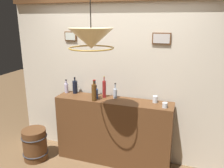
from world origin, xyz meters
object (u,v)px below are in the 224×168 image
liquor_bottle_whiskey (95,90)px  liquor_bottle_rum (66,88)px  liquor_bottle_scotch (115,93)px  glass_tumbler_rocks (165,105)px  wooden_barrel (35,144)px  liquor_bottle_vodka (94,92)px  glass_tumbler_highball (155,99)px  liquor_bottle_vermouth (104,89)px  liquor_bottle_port (75,87)px  liquor_bottle_tequila (96,93)px  pendant_lamp (91,39)px

liquor_bottle_whiskey → liquor_bottle_rum: bearing=-178.3°
liquor_bottle_scotch → liquor_bottle_rum: (-0.81, 0.00, 0.00)m
glass_tumbler_rocks → wooden_barrel: (-1.92, -0.26, -0.79)m
liquor_bottle_vodka → glass_tumbler_highball: 0.86m
liquor_bottle_whiskey → liquor_bottle_vodka: liquor_bottle_vodka is taller
liquor_bottle_vermouth → liquor_bottle_port: (-0.50, 0.04, -0.03)m
liquor_bottle_tequila → wooden_barrel: 1.28m
glass_tumbler_rocks → liquor_bottle_vermouth: bearing=171.5°
glass_tumbler_rocks → wooden_barrel: size_ratio=0.14×
liquor_bottle_vermouth → liquor_bottle_tequila: bearing=-142.0°
pendant_lamp → liquor_bottle_whiskey: bearing=110.9°
liquor_bottle_whiskey → liquor_bottle_vodka: size_ratio=0.81×
liquor_bottle_scotch → pendant_lamp: size_ratio=0.41×
liquor_bottle_vermouth → liquor_bottle_whiskey: bearing=168.6°
liquor_bottle_vodka → liquor_bottle_rum: (-0.56, 0.20, -0.04)m
liquor_bottle_whiskey → wooden_barrel: liquor_bottle_whiskey is taller
liquor_bottle_port → pendant_lamp: pendant_lamp is taller
liquor_bottle_vodka → glass_tumbler_highball: liquor_bottle_vodka is taller
liquor_bottle_rum → glass_tumbler_rocks: size_ratio=3.07×
liquor_bottle_port → glass_tumbler_highball: bearing=-1.2°
liquor_bottle_vermouth → liquor_bottle_scotch: liquor_bottle_vermouth is taller
glass_tumbler_rocks → liquor_bottle_rum: bearing=174.4°
liquor_bottle_tequila → pendant_lamp: (0.22, -0.61, 0.84)m
liquor_bottle_scotch → liquor_bottle_tequila: liquor_bottle_scotch is taller
liquor_bottle_rum → wooden_barrel: size_ratio=0.44×
liquor_bottle_tequila → liquor_bottle_whiskey: bearing=117.0°
liquor_bottle_rum → liquor_bottle_tequila: (0.54, -0.10, -0.01)m
liquor_bottle_rum → liquor_bottle_tequila: 0.55m
pendant_lamp → liquor_bottle_rum: bearing=137.0°
liquor_bottle_port → liquor_bottle_vodka: bearing=-28.4°
liquor_bottle_whiskey → liquor_bottle_vodka: bearing=-70.5°
liquor_bottle_whiskey → glass_tumbler_rocks: liquor_bottle_whiskey is taller
glass_tumbler_highball → pendant_lamp: (-0.64, -0.70, 0.86)m
glass_tumbler_highball → liquor_bottle_vermouth: bearing=-178.7°
liquor_bottle_scotch → glass_tumbler_rocks: liquor_bottle_scotch is taller
liquor_bottle_port → wooden_barrel: liquor_bottle_port is taller
pendant_lamp → glass_tumbler_highball: bearing=47.8°
liquor_bottle_vermouth → liquor_bottle_tequila: 0.14m
liquor_bottle_vodka → glass_tumbler_highball: (0.84, 0.20, -0.08)m
liquor_bottle_scotch → glass_tumbler_rocks: size_ratio=3.27×
liquor_bottle_whiskey → glass_tumbler_highball: liquor_bottle_whiskey is taller
liquor_bottle_scotch → wooden_barrel: liquor_bottle_scotch is taller
liquor_bottle_vermouth → glass_tumbler_rocks: size_ratio=4.62×
liquor_bottle_whiskey → wooden_barrel: 1.28m
liquor_bottle_scotch → liquor_bottle_port: liquor_bottle_port is taller
liquor_bottle_vermouth → liquor_bottle_tequila: size_ratio=1.50×
liquor_bottle_vodka → liquor_bottle_tequila: (-0.02, 0.10, -0.05)m
liquor_bottle_port → glass_tumbler_highball: (1.26, -0.03, -0.05)m
liquor_bottle_port → liquor_bottle_rum: liquor_bottle_port is taller
liquor_bottle_whiskey → liquor_bottle_rum: size_ratio=1.16×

